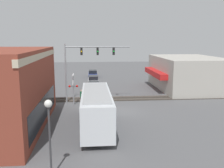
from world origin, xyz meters
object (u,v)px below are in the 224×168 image
(pedestrian_at_crossing, at_px, (81,97))
(parked_car_blue, at_px, (93,74))
(streetlamp, at_px, (50,132))
(parked_car_white, at_px, (93,80))
(city_bus, at_px, (96,108))
(parked_car_red, at_px, (94,87))
(crossing_signal, at_px, (73,86))

(pedestrian_at_crossing, bearing_deg, parked_car_blue, -4.20)
(streetlamp, distance_m, pedestrian_at_crossing, 16.60)
(parked_car_white, height_order, parked_car_blue, parked_car_blue)
(streetlamp, bearing_deg, city_bus, -19.14)
(city_bus, distance_m, parked_car_blue, 30.45)
(parked_car_red, relative_size, parked_car_blue, 0.99)
(crossing_signal, xyz_separation_m, parked_car_red, (7.93, -2.56, -1.63))
(city_bus, relative_size, parked_car_red, 2.39)
(city_bus, relative_size, crossing_signal, 2.67)
(streetlamp, distance_m, parked_car_white, 30.86)
(streetlamp, relative_size, parked_car_blue, 1.08)
(pedestrian_at_crossing, bearing_deg, streetlamp, 175.85)
(parked_car_blue, bearing_deg, streetlamp, 175.82)
(city_bus, height_order, crossing_signal, crossing_signal)
(parked_car_red, relative_size, parked_car_white, 0.90)
(crossing_signal, height_order, pedestrian_at_crossing, crossing_signal)
(parked_car_red, bearing_deg, pedestrian_at_crossing, 168.10)
(parked_car_red, distance_m, parked_car_white, 6.51)
(parked_car_red, distance_m, pedestrian_at_crossing, 7.87)
(city_bus, distance_m, streetlamp, 8.64)
(city_bus, xyz_separation_m, parked_car_white, (22.55, -0.00, -1.17))
(parked_car_red, relative_size, pedestrian_at_crossing, 2.36)
(streetlamp, relative_size, parked_car_red, 1.09)
(crossing_signal, xyz_separation_m, pedestrian_at_crossing, (0.23, -0.93, -1.37))
(parked_car_red, bearing_deg, crossing_signal, 162.13)
(parked_car_red, bearing_deg, parked_car_white, 0.00)
(parked_car_white, height_order, pedestrian_at_crossing, pedestrian_at_crossing)
(streetlamp, bearing_deg, parked_car_blue, -4.18)
(city_bus, bearing_deg, streetlamp, 160.86)
(parked_car_blue, bearing_deg, parked_car_red, 180.00)
(crossing_signal, distance_m, parked_car_red, 8.49)
(parked_car_red, height_order, parked_car_blue, parked_car_blue)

